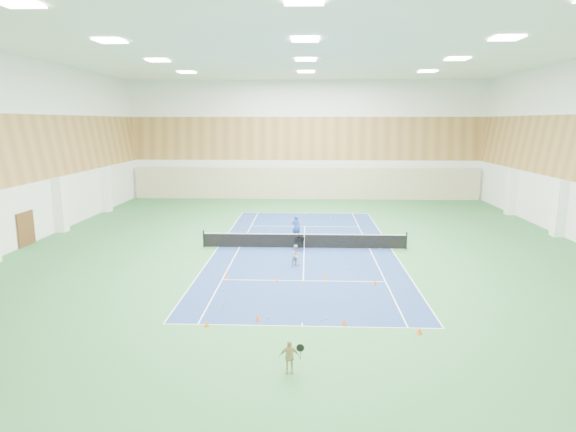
% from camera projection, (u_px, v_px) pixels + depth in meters
% --- Properties ---
extents(ground, '(40.00, 40.00, 0.00)m').
position_uv_depth(ground, '(304.00, 248.00, 30.44)').
color(ground, '#2E6C38').
rests_on(ground, ground).
extents(room_shell, '(36.00, 40.00, 12.00)m').
position_uv_depth(room_shell, '(305.00, 153.00, 29.28)').
color(room_shell, white).
rests_on(room_shell, ground).
extents(wood_cladding, '(36.00, 40.00, 8.00)m').
position_uv_depth(wood_cladding, '(305.00, 119.00, 28.90)').
color(wood_cladding, '#A7753E').
rests_on(wood_cladding, room_shell).
extents(ceiling_light_grid, '(21.40, 25.40, 0.06)m').
position_uv_depth(ceiling_light_grid, '(305.00, 51.00, 28.14)').
color(ceiling_light_grid, white).
rests_on(ceiling_light_grid, room_shell).
extents(court_surface, '(10.97, 23.77, 0.01)m').
position_uv_depth(court_surface, '(304.00, 248.00, 30.44)').
color(court_surface, navy).
rests_on(court_surface, ground).
extents(tennis_balls_scatter, '(10.57, 22.77, 0.07)m').
position_uv_depth(tennis_balls_scatter, '(304.00, 247.00, 30.43)').
color(tennis_balls_scatter, '#B0CA22').
rests_on(tennis_balls_scatter, ground).
extents(tennis_net, '(12.80, 0.10, 1.10)m').
position_uv_depth(tennis_net, '(304.00, 240.00, 30.33)').
color(tennis_net, black).
rests_on(tennis_net, ground).
extents(back_curtain, '(35.40, 0.16, 3.20)m').
position_uv_depth(back_curtain, '(306.00, 184.00, 49.49)').
color(back_curtain, '#C6B793').
rests_on(back_curtain, ground).
extents(door_left_b, '(0.08, 1.80, 2.20)m').
position_uv_depth(door_left_b, '(26.00, 229.00, 30.93)').
color(door_left_b, '#593319').
rests_on(door_left_b, ground).
extents(coach, '(0.69, 0.55, 1.65)m').
position_uv_depth(coach, '(296.00, 227.00, 32.65)').
color(coach, '#204292').
rests_on(coach, ground).
extents(child_court, '(0.75, 0.72, 1.22)m').
position_uv_depth(child_court, '(296.00, 255.00, 26.54)').
color(child_court, '#9A9AA2').
rests_on(child_court, ground).
extents(child_apron, '(0.66, 0.33, 1.09)m').
position_uv_depth(child_apron, '(289.00, 357.00, 15.25)').
color(child_apron, tan).
rests_on(child_apron, ground).
extents(ball_cart, '(0.64, 0.64, 0.84)m').
position_uv_depth(ball_cart, '(299.00, 244.00, 29.78)').
color(ball_cart, black).
rests_on(ball_cart, ground).
extents(cone_svc_a, '(0.21, 0.21, 0.23)m').
position_uv_depth(cone_svc_a, '(227.00, 276.00, 24.64)').
color(cone_svc_a, orange).
rests_on(cone_svc_a, ground).
extents(cone_svc_b, '(0.18, 0.18, 0.20)m').
position_uv_depth(cone_svc_b, '(277.00, 280.00, 23.95)').
color(cone_svc_b, '#F7590D').
rests_on(cone_svc_b, ground).
extents(cone_svc_c, '(0.21, 0.21, 0.23)m').
position_uv_depth(cone_svc_c, '(325.00, 277.00, 24.48)').
color(cone_svc_c, orange).
rests_on(cone_svc_c, ground).
extents(cone_svc_d, '(0.21, 0.21, 0.23)m').
position_uv_depth(cone_svc_d, '(375.00, 282.00, 23.58)').
color(cone_svc_d, '#E9540C').
rests_on(cone_svc_d, ground).
extents(cone_base_a, '(0.21, 0.21, 0.23)m').
position_uv_depth(cone_base_a, '(207.00, 323.00, 18.79)').
color(cone_base_a, orange).
rests_on(cone_base_a, ground).
extents(cone_base_b, '(0.23, 0.23, 0.25)m').
position_uv_depth(cone_base_b, '(258.00, 318.00, 19.33)').
color(cone_base_b, '#FF4F0D').
rests_on(cone_base_b, ground).
extents(cone_base_c, '(0.22, 0.22, 0.24)m').
position_uv_depth(cone_base_c, '(344.00, 322.00, 18.91)').
color(cone_base_c, '#D95E0B').
rests_on(cone_base_c, ground).
extents(cone_base_d, '(0.23, 0.23, 0.25)m').
position_uv_depth(cone_base_d, '(419.00, 331.00, 18.11)').
color(cone_base_d, '#FF510D').
rests_on(cone_base_d, ground).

